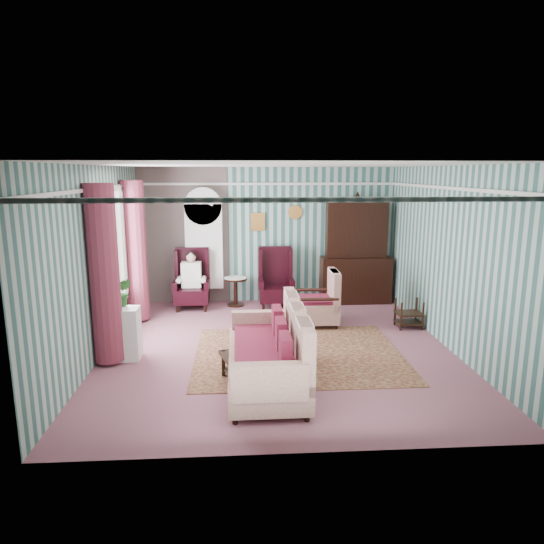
{
  "coord_description": "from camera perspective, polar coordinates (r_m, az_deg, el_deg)",
  "views": [
    {
      "loc": [
        -0.58,
        -7.41,
        2.8
      ],
      "look_at": [
        -0.05,
        0.6,
        1.14
      ],
      "focal_mm": 32.0,
      "sensor_mm": 36.0,
      "label": 1
    }
  ],
  "objects": [
    {
      "name": "floor",
      "position": [
        7.94,
        0.68,
        -8.93
      ],
      "size": [
        6.0,
        6.0,
        0.0
      ],
      "primitive_type": "plane",
      "color": "#824B58",
      "rests_on": "ground"
    },
    {
      "name": "room_shell",
      "position": [
        7.63,
        -4.04,
        5.7
      ],
      "size": [
        5.53,
        6.02,
        2.91
      ],
      "color": "#345E58",
      "rests_on": "ground"
    },
    {
      "name": "bookcase",
      "position": [
        10.42,
        -7.95,
        2.31
      ],
      "size": [
        0.8,
        0.28,
        2.24
      ],
      "primitive_type": "cube",
      "color": "white",
      "rests_on": "floor"
    },
    {
      "name": "dresser_hutch",
      "position": [
        10.56,
        9.89,
        2.71
      ],
      "size": [
        1.5,
        0.56,
        2.36
      ],
      "primitive_type": "cube",
      "color": "black",
      "rests_on": "floor"
    },
    {
      "name": "wingback_left",
      "position": [
        10.15,
        -9.44,
        -0.83
      ],
      "size": [
        0.76,
        0.8,
        1.25
      ],
      "primitive_type": "cube",
      "color": "black",
      "rests_on": "floor"
    },
    {
      "name": "wingback_right",
      "position": [
        10.13,
        0.47,
        -0.7
      ],
      "size": [
        0.76,
        0.8,
        1.25
      ],
      "primitive_type": "cube",
      "color": "black",
      "rests_on": "floor"
    },
    {
      "name": "seated_woman",
      "position": [
        10.16,
        -9.43,
        -1.02
      ],
      "size": [
        0.44,
        0.4,
        1.18
      ],
      "primitive_type": null,
      "color": "white",
      "rests_on": "floor"
    },
    {
      "name": "round_side_table",
      "position": [
        10.32,
        -4.31,
        -2.34
      ],
      "size": [
        0.5,
        0.5,
        0.6
      ],
      "primitive_type": "cylinder",
      "color": "black",
      "rests_on": "floor"
    },
    {
      "name": "nest_table",
      "position": [
        9.21,
        15.8,
        -4.7
      ],
      "size": [
        0.45,
        0.38,
        0.54
      ],
      "primitive_type": "cube",
      "color": "black",
      "rests_on": "floor"
    },
    {
      "name": "plant_stand",
      "position": [
        7.72,
        -17.32,
        -6.95
      ],
      "size": [
        0.55,
        0.35,
        0.8
      ],
      "primitive_type": "cube",
      "color": "silver",
      "rests_on": "floor"
    },
    {
      "name": "rug",
      "position": [
        7.69,
        3.11,
        -9.61
      ],
      "size": [
        3.2,
        2.6,
        0.01
      ],
      "primitive_type": "cube",
      "color": "#48181E",
      "rests_on": "floor"
    },
    {
      "name": "sofa",
      "position": [
        6.46,
        -0.71,
        -9.3
      ],
      "size": [
        1.1,
        2.21,
        0.97
      ],
      "primitive_type": "cube",
      "rotation": [
        0.0,
        0.0,
        1.58
      ],
      "color": "beige",
      "rests_on": "floor"
    },
    {
      "name": "floral_armchair",
      "position": [
        9.01,
        5.26,
        -3.27
      ],
      "size": [
        0.83,
        0.86,
        0.96
      ],
      "primitive_type": "cube",
      "rotation": [
        0.0,
        0.0,
        1.55
      ],
      "color": "#BAA890",
      "rests_on": "floor"
    },
    {
      "name": "coffee_table",
      "position": [
        6.83,
        -1.76,
        -10.77
      ],
      "size": [
        1.07,
        0.75,
        0.38
      ],
      "primitive_type": "cube",
      "rotation": [
        0.0,
        0.0,
        0.31
      ],
      "color": "black",
      "rests_on": "floor"
    },
    {
      "name": "potted_plant_a",
      "position": [
        7.45,
        -18.65,
        -2.87
      ],
      "size": [
        0.4,
        0.36,
        0.41
      ],
      "primitive_type": "imported",
      "rotation": [
        0.0,
        0.0,
        0.1
      ],
      "color": "#205A1C",
      "rests_on": "plant_stand"
    },
    {
      "name": "potted_plant_b",
      "position": [
        7.68,
        -17.11,
        -2.29
      ],
      "size": [
        0.26,
        0.23,
        0.42
      ],
      "primitive_type": "imported",
      "rotation": [
        0.0,
        0.0,
        0.18
      ],
      "color": "#19501B",
      "rests_on": "plant_stand"
    },
    {
      "name": "potted_plant_c",
      "position": [
        7.7,
        -18.15,
        -2.51
      ],
      "size": [
        0.25,
        0.25,
        0.37
      ],
      "primitive_type": "imported",
      "rotation": [
        0.0,
        0.0,
        0.24
      ],
      "color": "#184E1D",
      "rests_on": "plant_stand"
    }
  ]
}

